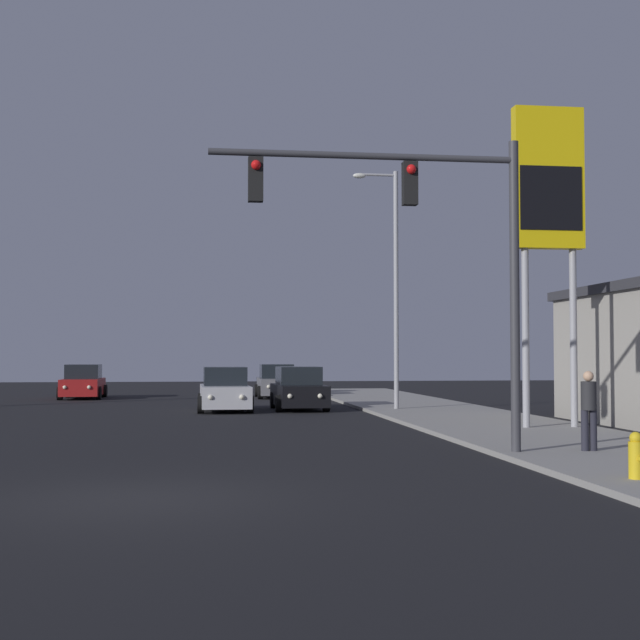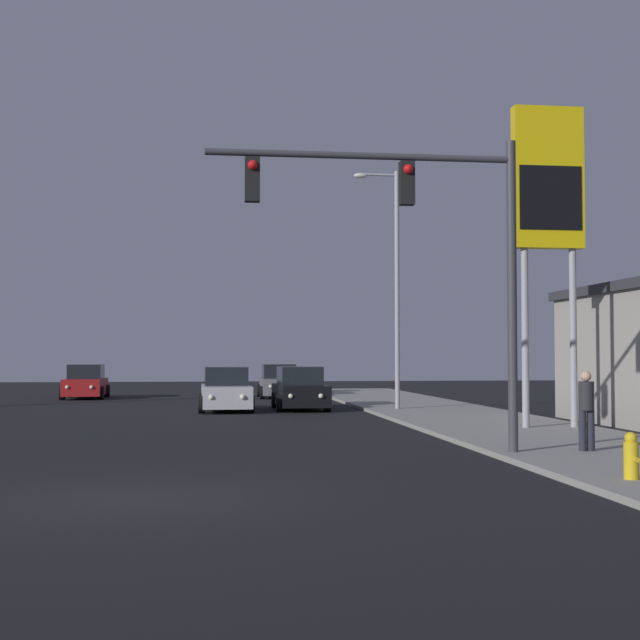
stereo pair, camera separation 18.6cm
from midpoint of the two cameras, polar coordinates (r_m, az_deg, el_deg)
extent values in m
plane|color=black|center=(13.70, -12.06, -11.11)|extent=(120.00, 120.00, 0.00)
cube|color=gray|center=(25.05, 12.35, -6.94)|extent=(5.00, 60.00, 0.12)
cube|color=maroon|center=(45.51, -15.04, -4.15)|extent=(1.87, 4.23, 0.80)
cube|color=black|center=(45.64, -15.01, -3.20)|extent=(1.63, 2.02, 0.70)
cylinder|color=black|center=(44.37, -16.43, -4.52)|extent=(0.24, 0.64, 0.64)
cylinder|color=black|center=(44.12, -14.11, -4.56)|extent=(0.24, 0.64, 0.64)
cylinder|color=black|center=(46.94, -15.93, -4.40)|extent=(0.24, 0.64, 0.64)
cylinder|color=black|center=(46.71, -13.74, -4.43)|extent=(0.24, 0.64, 0.64)
sphere|color=#F2EACC|center=(43.49, -16.14, -4.16)|extent=(0.18, 0.18, 0.18)
sphere|color=#F2EACC|center=(43.34, -14.68, -4.18)|extent=(0.18, 0.18, 0.18)
cube|color=black|center=(34.89, -1.51, -4.82)|extent=(1.94, 4.26, 0.80)
cube|color=black|center=(35.01, -1.54, -3.58)|extent=(1.67, 2.05, 0.70)
cylinder|color=black|center=(33.52, -2.82, -5.36)|extent=(0.24, 0.64, 0.64)
cylinder|color=black|center=(33.72, 0.24, -5.35)|extent=(0.24, 0.64, 0.64)
cylinder|color=black|center=(36.12, -3.15, -5.14)|extent=(0.24, 0.64, 0.64)
cylinder|color=black|center=(36.29, -0.31, -5.13)|extent=(0.24, 0.64, 0.64)
sphere|color=#F2EACC|center=(32.72, -2.10, -4.89)|extent=(0.18, 0.18, 0.18)
sphere|color=#F2EACC|center=(32.85, -0.16, -4.88)|extent=(0.18, 0.18, 0.18)
cube|color=#B7B7BC|center=(34.23, -6.27, -4.85)|extent=(1.89, 4.24, 0.80)
cube|color=black|center=(34.35, -6.27, -3.59)|extent=(1.64, 2.03, 0.70)
cylinder|color=black|center=(32.93, -7.80, -5.40)|extent=(0.24, 0.64, 0.64)
cylinder|color=black|center=(32.97, -4.65, -5.41)|extent=(0.24, 0.64, 0.64)
cylinder|color=black|center=(35.54, -7.77, -5.17)|extent=(0.24, 0.64, 0.64)
cylinder|color=black|center=(35.57, -4.86, -5.18)|extent=(0.24, 0.64, 0.64)
sphere|color=#F2EACC|center=(32.10, -7.19, -4.93)|extent=(0.18, 0.18, 0.18)
sphere|color=#F2EACC|center=(32.13, -5.19, -4.93)|extent=(0.18, 0.18, 0.18)
cube|color=slate|center=(44.93, -2.91, -4.25)|extent=(1.82, 4.21, 0.80)
cube|color=black|center=(45.06, -2.92, -3.29)|extent=(1.61, 2.01, 0.70)
cylinder|color=black|center=(43.58, -3.96, -4.65)|extent=(0.24, 0.64, 0.64)
cylinder|color=black|center=(43.72, -1.59, -4.65)|extent=(0.24, 0.64, 0.64)
cylinder|color=black|center=(46.17, -4.15, -4.52)|extent=(0.24, 0.64, 0.64)
cylinder|color=black|center=(46.31, -1.92, -4.52)|extent=(0.24, 0.64, 0.64)
sphere|color=#F2EACC|center=(42.77, -3.43, -4.28)|extent=(0.18, 0.18, 0.18)
sphere|color=#F2EACC|center=(42.86, -1.94, -4.28)|extent=(0.18, 0.18, 0.18)
cylinder|color=#38383D|center=(19.02, 12.09, 1.55)|extent=(0.20, 0.20, 6.50)
cylinder|color=#38383D|center=(18.62, 2.56, 10.45)|extent=(6.38, 0.14, 0.14)
cube|color=black|center=(18.70, 5.49, 8.68)|extent=(0.30, 0.24, 0.90)
sphere|color=red|center=(18.62, 5.58, 9.58)|extent=(0.20, 0.20, 0.20)
cube|color=black|center=(18.26, -4.44, 8.95)|extent=(0.30, 0.24, 0.90)
sphere|color=red|center=(18.18, -4.41, 9.87)|extent=(0.20, 0.20, 0.20)
cylinder|color=#99999E|center=(33.79, 4.73, 1.96)|extent=(0.18, 0.18, 9.00)
cylinder|color=#99999E|center=(34.25, 3.55, 9.25)|extent=(1.40, 0.10, 0.10)
ellipsoid|color=silver|center=(34.12, 2.38, 9.21)|extent=(0.50, 0.24, 0.20)
cylinder|color=#99999E|center=(25.45, 12.82, -1.10)|extent=(0.20, 0.20, 5.00)
cylinder|color=#99999E|center=(25.97, 15.72, -1.09)|extent=(0.20, 0.20, 5.00)
cube|color=yellow|center=(26.18, 14.19, 8.80)|extent=(2.00, 0.40, 4.00)
cube|color=black|center=(25.88, 14.37, 7.58)|extent=(1.80, 0.03, 1.80)
cylinder|color=gold|center=(15.40, 19.24, -8.47)|extent=(0.24, 0.24, 0.60)
sphere|color=gold|center=(15.36, 19.22, -7.14)|extent=(0.20, 0.20, 0.20)
cylinder|color=#23232D|center=(19.56, 16.34, -6.80)|extent=(0.16, 0.16, 0.85)
cylinder|color=#23232D|center=(19.63, 16.82, -6.78)|extent=(0.16, 0.16, 0.85)
cylinder|color=#262628|center=(19.55, 16.55, -4.67)|extent=(0.32, 0.32, 0.60)
sphere|color=tan|center=(19.54, 16.54, -3.47)|extent=(0.22, 0.22, 0.22)
camera|label=1|loc=(0.09, -90.19, 0.01)|focal=50.00mm
camera|label=2|loc=(0.09, 89.81, -0.01)|focal=50.00mm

